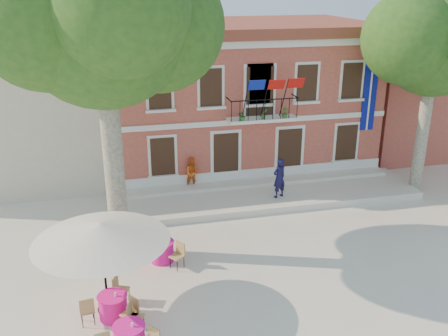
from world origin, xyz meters
TOP-DOWN VIEW (x-y plane):
  - ground at (0.00, 0.00)m, footprint 90.00×90.00m
  - main_building at (2.00, 9.99)m, footprint 13.50×9.59m
  - neighbor_west at (-9.50, 11.00)m, footprint 9.40×9.40m
  - neighbor_east at (14.00, 11.00)m, footprint 9.40×9.40m
  - terrace at (2.00, 4.40)m, footprint 14.00×3.40m
  - plane_tree_west at (-4.83, 0.92)m, footprint 5.74×5.74m
  - plane_tree_east at (9.22, 3.69)m, footprint 4.80×4.80m
  - patio_umbrella at (-5.37, -2.44)m, footprint 4.00×4.00m
  - pedestrian_navy at (2.33, 3.80)m, footprint 0.79×0.67m
  - pedestrian_orange at (-1.26, 5.70)m, footprint 0.76×0.61m
  - cafe_table_0 at (-3.40, 0.03)m, footprint 1.50×1.78m
  - cafe_table_1 at (-5.21, -2.87)m, footprint 1.73×1.86m
  - cafe_table_2 at (-4.81, -4.38)m, footprint 1.78×1.84m

SIDE VIEW (x-z plane):
  - ground at x=0.00m, z-range 0.00..0.00m
  - terrace at x=2.00m, z-range 0.00..0.30m
  - cafe_table_0 at x=-3.40m, z-range -0.05..0.90m
  - cafe_table_1 at x=-5.21m, z-range -0.05..0.90m
  - cafe_table_2 at x=-4.81m, z-range -0.05..0.90m
  - pedestrian_orange at x=-1.26m, z-range 0.30..1.82m
  - pedestrian_navy at x=2.33m, z-range 0.30..2.15m
  - patio_umbrella at x=-5.37m, z-range 1.19..4.16m
  - neighbor_west at x=-9.50m, z-range 0.02..6.42m
  - neighbor_east at x=14.00m, z-range 0.02..6.42m
  - main_building at x=2.00m, z-range 0.03..7.53m
  - plane_tree_east at x=9.22m, z-range 2.25..11.68m
  - plane_tree_west at x=-4.83m, z-range 2.68..13.95m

